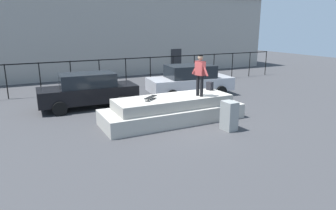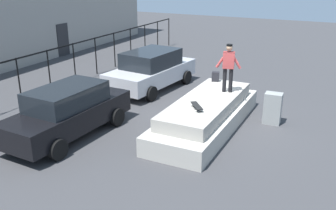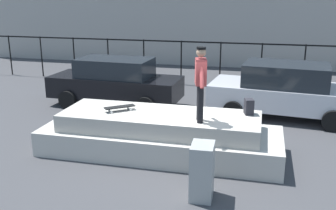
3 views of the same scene
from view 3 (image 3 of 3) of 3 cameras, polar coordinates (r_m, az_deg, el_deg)
name	(u,v)px [view 3 (image 3 of 3)]	position (r m, az deg, el deg)	size (l,w,h in m)	color
ground_plane	(184,155)	(9.95, 2.35, -7.25)	(60.00, 60.00, 0.00)	#38383A
concrete_ledge	(160,135)	(9.89, -1.17, -4.39)	(6.03, 2.05, 1.05)	#ADA89E
skateboarder	(201,79)	(8.88, 4.79, 3.77)	(0.33, 0.90, 1.74)	black
skateboard	(120,107)	(9.94, -7.07, -0.30)	(0.73, 0.65, 0.12)	black
backpack	(249,107)	(9.78, 11.75, -0.23)	(0.28, 0.20, 0.39)	black
car_black_sedan_near	(115,82)	(14.07, -7.70, 3.41)	(4.74, 2.12, 1.70)	black
car_silver_sedan_mid	(285,90)	(13.22, 16.72, 2.13)	(4.96, 2.63, 1.76)	#B7B7BC
utility_box	(202,171)	(7.80, 5.00, -9.64)	(0.44, 0.60, 1.13)	gray
fence_row	(220,57)	(16.92, 7.68, 7.02)	(24.06, 0.06, 1.92)	black
warehouse_building	(236,3)	(24.31, 9.97, 14.53)	(31.21, 6.47, 6.65)	gray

